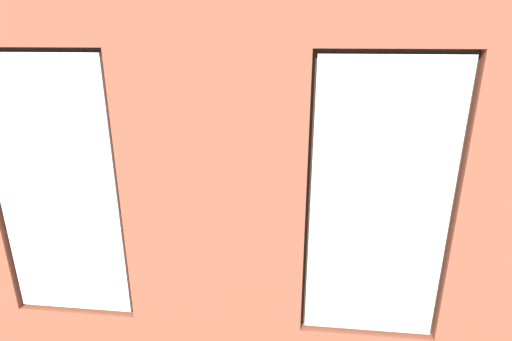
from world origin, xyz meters
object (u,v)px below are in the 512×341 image
potted_plant_beside_window_right (97,252)px  potted_plant_near_tv (88,216)px  coffee_table (264,193)px  papasan_chair (236,150)px  media_console (90,197)px  candle_jar (291,184)px  couch_by_window (242,294)px  potted_plant_corner_near_left (392,144)px  potted_plant_by_left_couch (371,181)px  potted_plant_between_couches (398,280)px  remote_black (264,189)px  couch_left (417,215)px  potted_plant_foreground_right (159,140)px  potted_plant_corner_far_left (506,295)px  cup_ceramic (271,189)px  table_plant_small (235,185)px  tv_flatscreen (84,156)px

potted_plant_beside_window_right → potted_plant_near_tv: (0.76, -1.18, -0.25)m
coffee_table → papasan_chair: 2.06m
coffee_table → media_console: (2.60, 0.29, -0.07)m
candle_jar → couch_by_window: bearing=81.5°
potted_plant_beside_window_right → potted_plant_corner_near_left: size_ratio=1.32×
potted_plant_by_left_couch → potted_plant_near_tv: 4.32m
potted_plant_corner_near_left → potted_plant_near_tv: 5.44m
potted_plant_between_couches → potted_plant_corner_near_left: size_ratio=0.76×
papasan_chair → remote_black: bearing=110.7°
couch_left → potted_plant_foreground_right: potted_plant_foreground_right is taller
couch_left → potted_plant_corner_far_left: bearing=5.1°
cup_ceramic → media_console: 2.72m
candle_jar → potted_plant_between_couches: (-1.01, 2.49, 0.08)m
media_console → potted_plant_beside_window_right: bearing=120.4°
potted_plant_foreground_right → potted_plant_by_left_couch: bearing=163.9°
table_plant_small → potted_plant_near_tv: 2.04m
potted_plant_by_left_couch → potted_plant_corner_far_left: potted_plant_corner_far_left is taller
papasan_chair → potted_plant_foreground_right: size_ratio=1.24×
potted_plant_foreground_right → potted_plant_near_tv: size_ratio=0.83×
couch_left → potted_plant_near_tv: 4.23m
remote_black → tv_flatscreen: size_ratio=0.16×
coffee_table → media_console: media_console is taller
remote_black → cup_ceramic: bearing=124.8°
couch_by_window → papasan_chair: 4.40m
cup_ceramic → potted_plant_foreground_right: bearing=-40.6°
potted_plant_beside_window_right → potted_plant_corner_near_left: 5.74m
tv_flatscreen → papasan_chair: 2.94m
potted_plant_between_couches → potted_plant_by_left_couch: size_ratio=1.96×
couch_left → remote_black: 2.15m
media_console → remote_black: bearing=-173.7°
potted_plant_foreground_right → candle_jar: bearing=145.8°
cup_ceramic → remote_black: (0.11, -0.11, -0.04)m
potted_plant_by_left_couch → potted_plant_beside_window_right: bearing=48.2°
potted_plant_beside_window_right → candle_jar: bearing=-122.6°
potted_plant_by_left_couch → media_console: bearing=14.4°
candle_jar → table_plant_small: 0.85m
cup_ceramic → potted_plant_by_left_couch: bearing=-149.9°
potted_plant_corner_near_left → table_plant_small: bearing=38.5°
couch_by_window → potted_plant_foreground_right: (2.31, -4.37, 0.27)m
cup_ceramic → potted_plant_beside_window_right: bearing=59.8°
cup_ceramic → potted_plant_near_tv: size_ratio=0.09×
potted_plant_corner_near_left → couch_left: bearing=86.7°
potted_plant_corner_near_left → potted_plant_by_left_couch: size_ratio=2.59×
couch_by_window → media_console: bearing=-39.1°
coffee_table → potted_plant_near_tv: potted_plant_near_tv is taller
couch_by_window → tv_flatscreen: tv_flatscreen is taller
table_plant_small → cup_ceramic: bearing=180.0°
coffee_table → potted_plant_between_couches: size_ratio=1.58×
tv_flatscreen → remote_black: bearing=-173.7°
couch_by_window → table_plant_small: 2.36m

